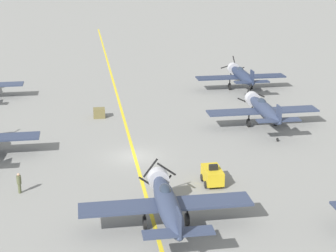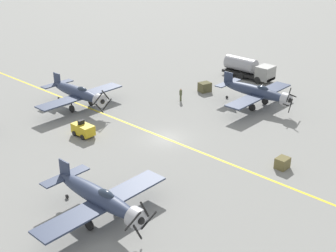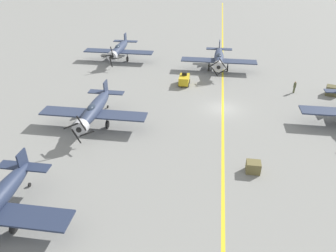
# 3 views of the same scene
# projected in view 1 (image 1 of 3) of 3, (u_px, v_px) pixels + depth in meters

# --- Properties ---
(ground_plane) EXTENTS (400.00, 400.00, 0.00)m
(ground_plane) POSITION_uv_depth(u_px,v_px,m) (135.00, 157.00, 51.89)
(ground_plane) COLOR gray
(taxiway_stripe) EXTENTS (0.30, 160.00, 0.01)m
(taxiway_stripe) POSITION_uv_depth(u_px,v_px,m) (135.00, 157.00, 51.89)
(taxiway_stripe) COLOR yellow
(taxiway_stripe) RESTS_ON ground
(airplane_near_center) EXTENTS (12.00, 9.98, 3.65)m
(airplane_near_center) POSITION_uv_depth(u_px,v_px,m) (167.00, 203.00, 38.19)
(airplane_near_center) COLOR #303B54
(airplane_near_center) RESTS_ON ground
(airplane_far_right) EXTENTS (12.00, 9.98, 3.76)m
(airplane_far_right) POSITION_uv_depth(u_px,v_px,m) (242.00, 75.00, 74.51)
(airplane_far_right) COLOR #252F48
(airplane_far_right) RESTS_ON ground
(airplane_mid_right) EXTENTS (12.00, 9.98, 3.66)m
(airplane_mid_right) POSITION_uv_depth(u_px,v_px,m) (264.00, 109.00, 59.50)
(airplane_mid_right) COLOR #2F3953
(airplane_mid_right) RESTS_ON ground
(tow_tractor) EXTENTS (1.57, 2.60, 1.79)m
(tow_tractor) POSITION_uv_depth(u_px,v_px,m) (212.00, 175.00, 45.81)
(tow_tractor) COLOR gold
(tow_tractor) RESTS_ON ground
(ground_crew_walking) EXTENTS (0.37, 0.37, 1.69)m
(ground_crew_walking) POSITION_uv_depth(u_px,v_px,m) (19.00, 182.00, 44.11)
(ground_crew_walking) COLOR #515638
(ground_crew_walking) RESTS_ON ground
(supply_crate_by_tanker) EXTENTS (1.31, 1.10, 1.08)m
(supply_crate_by_tanker) POSITION_uv_depth(u_px,v_px,m) (99.00, 113.00, 63.22)
(supply_crate_by_tanker) COLOR brown
(supply_crate_by_tanker) RESTS_ON ground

